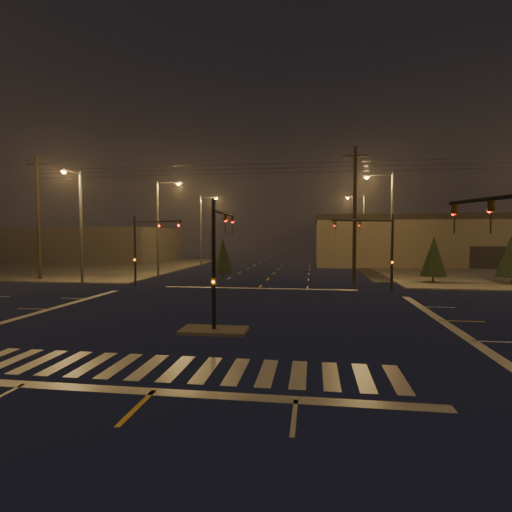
% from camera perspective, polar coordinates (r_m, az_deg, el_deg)
% --- Properties ---
extents(ground, '(140.00, 140.00, 0.00)m').
position_cam_1_polar(ground, '(22.34, -3.48, -8.36)').
color(ground, black).
rests_on(ground, ground).
extents(sidewalk_nw, '(36.00, 36.00, 0.12)m').
position_cam_1_polar(sidewalk_nw, '(62.05, -25.60, -1.30)').
color(sidewalk_nw, '#4B4843').
rests_on(sidewalk_nw, ground).
extents(median_island, '(3.00, 1.60, 0.15)m').
position_cam_1_polar(median_island, '(18.52, -6.01, -10.52)').
color(median_island, '#4B4843').
rests_on(median_island, ground).
extents(crosswalk, '(15.00, 2.60, 0.01)m').
position_cam_1_polar(crosswalk, '(13.92, -11.23, -15.45)').
color(crosswalk, beige).
rests_on(crosswalk, ground).
extents(stop_bar_near, '(16.00, 0.50, 0.01)m').
position_cam_1_polar(stop_bar_near, '(12.17, -14.51, -18.26)').
color(stop_bar_near, beige).
rests_on(stop_bar_near, ground).
extents(stop_bar_far, '(16.00, 0.50, 0.01)m').
position_cam_1_polar(stop_bar_far, '(33.05, 0.36, -4.64)').
color(stop_bar_far, beige).
rests_on(stop_bar_far, ground).
extents(retail_building, '(60.20, 28.30, 7.20)m').
position_cam_1_polar(retail_building, '(74.06, 32.53, 2.10)').
color(retail_building, '#6C604D').
rests_on(retail_building, ground).
extents(commercial_block, '(30.00, 18.00, 5.60)m').
position_cam_1_polar(commercial_block, '(74.72, -23.74, 1.52)').
color(commercial_block, '#413D3A').
rests_on(commercial_block, ground).
extents(signal_mast_median, '(0.25, 4.59, 6.00)m').
position_cam_1_polar(signal_mast_median, '(18.92, -5.39, 1.03)').
color(signal_mast_median, black).
rests_on(signal_mast_median, ground).
extents(signal_mast_ne, '(4.84, 1.86, 6.00)m').
position_cam_1_polar(signal_mast_ne, '(32.00, 17.26, 1.78)').
color(signal_mast_ne, black).
rests_on(signal_mast_ne, ground).
extents(signal_mast_nw, '(4.84, 1.86, 6.00)m').
position_cam_1_polar(signal_mast_nw, '(34.52, -15.66, 1.88)').
color(signal_mast_nw, black).
rests_on(signal_mast_nw, ground).
extents(streetlight_1, '(2.77, 0.32, 10.00)m').
position_cam_1_polar(streetlight_1, '(42.45, -13.50, 4.81)').
color(streetlight_1, '#38383A').
rests_on(streetlight_1, ground).
extents(streetlight_2, '(2.77, 0.32, 10.00)m').
position_cam_1_polar(streetlight_2, '(57.62, -7.62, 4.37)').
color(streetlight_2, '#38383A').
rests_on(streetlight_2, ground).
extents(streetlight_3, '(2.77, 0.32, 10.00)m').
position_cam_1_polar(streetlight_3, '(38.09, 18.42, 4.96)').
color(streetlight_3, '#38383A').
rests_on(streetlight_3, ground).
extents(streetlight_4, '(2.77, 0.32, 10.00)m').
position_cam_1_polar(streetlight_4, '(57.87, 14.87, 4.29)').
color(streetlight_4, '#38383A').
rests_on(streetlight_4, ground).
extents(streetlight_5, '(0.32, 2.77, 10.00)m').
position_cam_1_polar(streetlight_5, '(38.52, -23.99, 4.83)').
color(streetlight_5, '#38383A').
rests_on(streetlight_5, ground).
extents(utility_pole_0, '(2.20, 0.32, 12.00)m').
position_cam_1_polar(utility_pole_0, '(44.25, -28.67, 4.88)').
color(utility_pole_0, black).
rests_on(utility_pole_0, ground).
extents(utility_pole_1, '(2.20, 0.32, 12.00)m').
position_cam_1_polar(utility_pole_1, '(35.68, 13.94, 5.70)').
color(utility_pole_1, black).
rests_on(utility_pole_1, ground).
extents(conifer_0, '(2.29, 2.29, 4.28)m').
position_cam_1_polar(conifer_0, '(39.36, 24.03, -0.04)').
color(conifer_0, black).
rests_on(conifer_0, ground).
extents(conifer_3, '(2.19, 2.19, 4.13)m').
position_cam_1_polar(conifer_3, '(39.46, -4.77, 0.10)').
color(conifer_3, black).
rests_on(conifer_3, ground).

